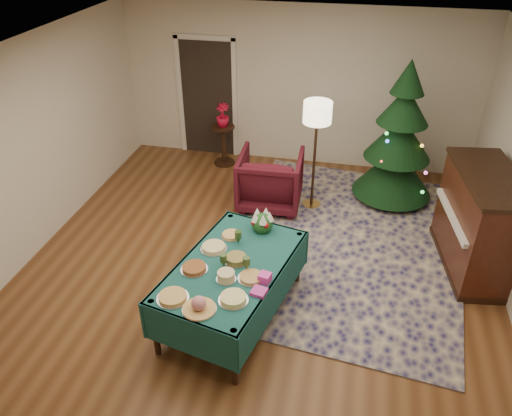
% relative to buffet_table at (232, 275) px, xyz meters
% --- Properties ---
extents(room_shell, '(7.00, 7.00, 7.00)m').
position_rel_buffet_table_xyz_m(room_shell, '(0.11, 0.58, 0.77)').
color(room_shell, '#593319').
rests_on(room_shell, ground).
extents(doorway, '(1.08, 0.04, 2.16)m').
position_rel_buffet_table_xyz_m(doorway, '(-1.49, 4.07, 0.51)').
color(doorway, black).
rests_on(doorway, ground).
extents(rug, '(3.67, 4.55, 0.02)m').
position_rel_buffet_table_xyz_m(rug, '(1.12, 1.69, -0.57)').
color(rug, '#151348').
rests_on(rug, ground).
extents(buffet_table, '(1.48, 2.07, 0.73)m').
position_rel_buffet_table_xyz_m(buffet_table, '(0.00, 0.00, 0.00)').
color(buffet_table, black).
rests_on(buffet_table, ground).
extents(platter_0, '(0.33, 0.33, 0.05)m').
position_rel_buffet_table_xyz_m(platter_0, '(-0.43, -0.64, 0.17)').
color(platter_0, silver).
rests_on(platter_0, buffet_table).
extents(platter_1, '(0.34, 0.34, 0.16)m').
position_rel_buffet_table_xyz_m(platter_1, '(-0.13, -0.74, 0.21)').
color(platter_1, silver).
rests_on(platter_1, buffet_table).
extents(platter_2, '(0.30, 0.30, 0.06)m').
position_rel_buffet_table_xyz_m(platter_2, '(0.16, -0.55, 0.17)').
color(platter_2, silver).
rests_on(platter_2, buffet_table).
extents(platter_3, '(0.29, 0.29, 0.05)m').
position_rel_buffet_table_xyz_m(platter_3, '(-0.37, -0.17, 0.17)').
color(platter_3, silver).
rests_on(platter_3, buffet_table).
extents(platter_4, '(0.21, 0.21, 0.10)m').
position_rel_buffet_table_xyz_m(platter_4, '(0.01, -0.25, 0.19)').
color(platter_4, silver).
rests_on(platter_4, buffet_table).
extents(platter_5, '(0.29, 0.29, 0.04)m').
position_rel_buffet_table_xyz_m(platter_5, '(0.26, -0.19, 0.16)').
color(platter_5, silver).
rests_on(platter_5, buffet_table).
extents(platter_6, '(0.31, 0.31, 0.05)m').
position_rel_buffet_table_xyz_m(platter_6, '(-0.27, 0.22, 0.17)').
color(platter_6, silver).
rests_on(platter_6, buffet_table).
extents(platter_7, '(0.27, 0.27, 0.07)m').
position_rel_buffet_table_xyz_m(platter_7, '(0.03, 0.06, 0.18)').
color(platter_7, silver).
rests_on(platter_7, buffet_table).
extents(platter_8, '(0.25, 0.25, 0.04)m').
position_rel_buffet_table_xyz_m(platter_8, '(-0.14, 0.50, 0.16)').
color(platter_8, silver).
rests_on(platter_8, buffet_table).
extents(goblet_0, '(0.08, 0.08, 0.17)m').
position_rel_buffet_table_xyz_m(goblet_0, '(-0.02, 0.38, 0.24)').
color(goblet_0, '#2D471E').
rests_on(goblet_0, buffet_table).
extents(goblet_1, '(0.08, 0.08, 0.17)m').
position_rel_buffet_table_xyz_m(goblet_1, '(0.18, -0.06, 0.24)').
color(goblet_1, '#2D471E').
rests_on(goblet_1, buffet_table).
extents(goblet_2, '(0.08, 0.08, 0.17)m').
position_rel_buffet_table_xyz_m(goblet_2, '(-0.07, -0.06, 0.24)').
color(goblet_2, '#2D471E').
rests_on(goblet_2, buffet_table).
extents(napkin_stack, '(0.17, 0.17, 0.04)m').
position_rel_buffet_table_xyz_m(napkin_stack, '(0.38, -0.39, 0.16)').
color(napkin_stack, '#CF39A6').
rests_on(napkin_stack, buffet_table).
extents(gift_box, '(0.14, 0.14, 0.10)m').
position_rel_buffet_table_xyz_m(gift_box, '(0.40, -0.20, 0.19)').
color(gift_box, '#E43FB6').
rests_on(gift_box, buffet_table).
extents(centerpiece, '(0.26, 0.26, 0.30)m').
position_rel_buffet_table_xyz_m(centerpiece, '(0.19, 0.70, 0.27)').
color(centerpiece, '#1E4C1E').
rests_on(centerpiece, buffet_table).
extents(armchair, '(0.97, 0.91, 0.96)m').
position_rel_buffet_table_xyz_m(armchair, '(-0.04, 2.46, -0.11)').
color(armchair, '#460F19').
rests_on(armchair, ground).
extents(floor_lamp, '(0.41, 0.41, 1.68)m').
position_rel_buffet_table_xyz_m(floor_lamp, '(0.59, 2.57, 0.84)').
color(floor_lamp, '#A57F3F').
rests_on(floor_lamp, ground).
extents(side_table, '(0.40, 0.40, 0.72)m').
position_rel_buffet_table_xyz_m(side_table, '(-1.11, 3.66, -0.23)').
color(side_table, black).
rests_on(side_table, ground).
extents(potted_plant, '(0.23, 0.40, 0.23)m').
position_rel_buffet_table_xyz_m(potted_plant, '(-1.11, 3.66, 0.25)').
color(potted_plant, red).
rests_on(potted_plant, side_table).
extents(christmas_tree, '(1.26, 1.26, 2.21)m').
position_rel_buffet_table_xyz_m(christmas_tree, '(1.79, 3.07, 0.41)').
color(christmas_tree, black).
rests_on(christmas_tree, ground).
extents(piano, '(0.91, 1.61, 1.33)m').
position_rel_buffet_table_xyz_m(piano, '(2.77, 1.52, 0.06)').
color(piano, black).
rests_on(piano, ground).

